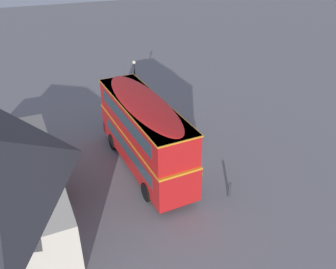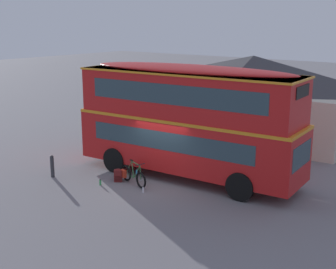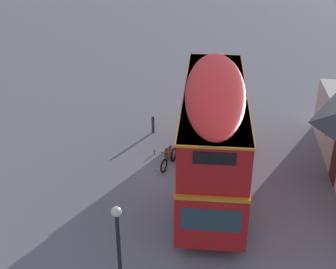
% 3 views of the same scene
% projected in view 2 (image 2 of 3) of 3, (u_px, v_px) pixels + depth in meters
% --- Properties ---
extents(ground_plane, '(120.00, 120.00, 0.00)m').
position_uv_depth(ground_plane, '(160.00, 184.00, 19.08)').
color(ground_plane, slate).
extents(double_decker_bus, '(9.95, 3.33, 4.79)m').
position_uv_depth(double_decker_bus, '(188.00, 117.00, 19.25)').
color(double_decker_bus, black).
rests_on(double_decker_bus, ground).
extents(touring_bicycle, '(1.74, 0.62, 1.02)m').
position_uv_depth(touring_bicycle, '(132.00, 175.00, 18.94)').
color(touring_bicycle, black).
rests_on(touring_bicycle, ground).
extents(backpack_on_ground, '(0.41, 0.40, 0.55)m').
position_uv_depth(backpack_on_ground, '(118.00, 175.00, 19.27)').
color(backpack_on_ground, maroon).
rests_on(backpack_on_ground, ground).
extents(water_bottle_clear_plastic, '(0.07, 0.07, 0.26)m').
position_uv_depth(water_bottle_clear_plastic, '(143.00, 190.00, 18.05)').
color(water_bottle_clear_plastic, silver).
rests_on(water_bottle_clear_plastic, ground).
extents(water_bottle_green_metal, '(0.08, 0.08, 0.25)m').
position_uv_depth(water_bottle_green_metal, '(100.00, 182.00, 18.88)').
color(water_bottle_green_metal, green).
rests_on(water_bottle_green_metal, ground).
extents(pub_building, '(11.89, 6.63, 4.62)m').
position_uv_depth(pub_building, '(252.00, 96.00, 26.39)').
color(pub_building, beige).
rests_on(pub_building, ground).
extents(kerb_bollard, '(0.16, 0.16, 0.97)m').
position_uv_depth(kerb_bollard, '(52.00, 166.00, 19.78)').
color(kerb_bollard, '#333338').
rests_on(kerb_bollard, ground).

